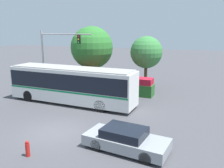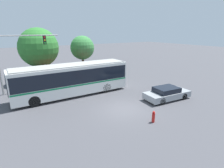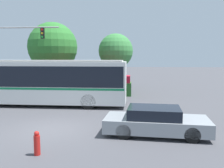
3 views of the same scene
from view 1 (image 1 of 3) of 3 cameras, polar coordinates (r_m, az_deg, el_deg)
The scene contains 8 objects.
ground_plane at distance 15.59m, azimuth -13.49°, elevation -11.19°, with size 140.00×140.00×0.00m, color #444449.
city_bus at distance 20.65m, azimuth -9.92°, elevation 0.23°, with size 11.57×2.63×3.18m.
sedan_foreground at distance 12.88m, azimuth 3.37°, elevation -13.32°, with size 4.65×2.28×1.22m.
traffic_light_pole at distance 26.05m, azimuth -13.89°, elevation 8.02°, with size 6.18×0.24×6.28m.
flowering_hedge at distance 24.38m, azimuth -1.38°, elevation 0.09°, with size 9.88×1.43×1.75m.
street_tree_left at distance 27.05m, azimuth -4.91°, elevation 8.81°, with size 4.81×4.81×6.77m.
street_tree_centre at distance 25.61m, azimuth 8.36°, elevation 7.62°, with size 3.44×3.44×5.71m.
fire_hydrant at distance 13.05m, azimuth -19.87°, elevation -14.62°, with size 0.22×0.22×0.86m.
Camera 1 is at (8.66, -11.35, 6.28)m, focal length 37.54 mm.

